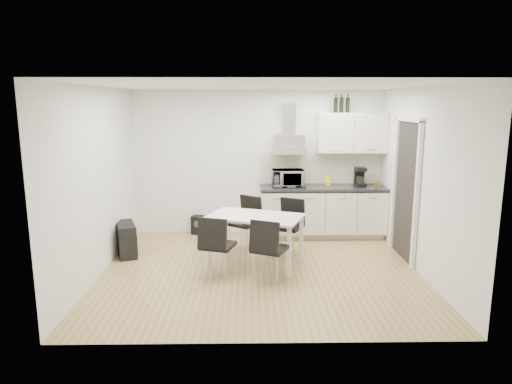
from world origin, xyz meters
The scene contains 15 objects.
ground centered at (0.00, 0.00, 0.00)m, with size 4.50×4.50×0.00m, color #A68954.
wall_back centered at (0.00, 2.00, 1.30)m, with size 4.50×0.10×2.60m, color white.
wall_front centered at (0.00, -2.00, 1.30)m, with size 4.50×0.10×2.60m, color white.
wall_left centered at (-2.25, 0.00, 1.30)m, with size 0.10×4.00×2.60m, color white.
wall_right centered at (2.25, 0.00, 1.30)m, with size 0.10×4.00×2.60m, color white.
ceiling centered at (0.00, 0.00, 2.60)m, with size 4.50×4.50×0.00m, color white.
doorway centered at (2.21, 0.55, 1.05)m, with size 0.08×1.04×2.10m, color white.
kitchenette centered at (1.18, 1.73, 0.83)m, with size 2.22×0.64×2.52m.
dining_table centered at (-0.08, 0.28, 0.66)m, with size 1.52×1.19×0.75m.
chair_far_left centered at (-0.24, 0.95, 0.44)m, with size 0.44×0.50×0.88m, color black, non-canonical shape.
chair_far_right centered at (0.45, 0.73, 0.44)m, with size 0.44×0.50×0.88m, color black, non-canonical shape.
chair_near_left centered at (-0.59, -0.20, 0.44)m, with size 0.44×0.50×0.88m, color black, non-canonical shape.
chair_near_right centered at (0.12, -0.36, 0.44)m, with size 0.44×0.50×0.88m, color black, non-canonical shape.
guitar_amp centered at (-2.10, 0.73, 0.26)m, with size 0.47×0.67×0.51m.
floor_speaker centered at (-1.10, 1.90, 0.17)m, with size 0.20×0.18×0.34m, color black.
Camera 1 is at (-0.16, -6.20, 2.38)m, focal length 32.00 mm.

